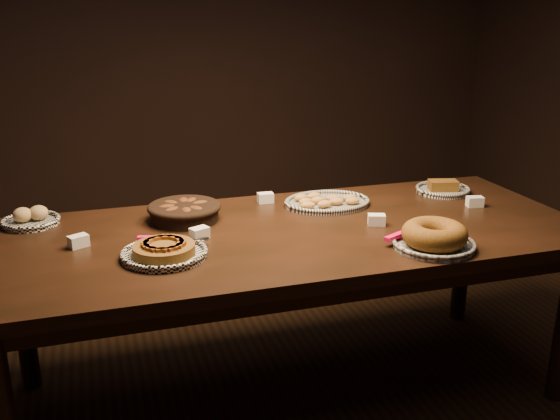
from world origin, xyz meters
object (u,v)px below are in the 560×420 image
object	(u,v)px
madeleine_platter	(326,202)
bundt_cake_plate	(434,237)
buffet_table	(290,247)
apple_tart_plate	(164,251)

from	to	relation	value
madeleine_platter	bundt_cake_plate	distance (m)	0.63
madeleine_platter	buffet_table	bearing A→B (deg)	-142.20
buffet_table	bundt_cake_plate	world-z (taller)	bundt_cake_plate
buffet_table	apple_tart_plate	xyz separation A→B (m)	(-0.52, -0.14, 0.10)
apple_tart_plate	buffet_table	bearing A→B (deg)	3.23
madeleine_platter	apple_tart_plate	bearing A→B (deg)	-160.29
buffet_table	bundt_cake_plate	bearing A→B (deg)	-37.69
madeleine_platter	bundt_cake_plate	xyz separation A→B (m)	(0.19, -0.60, 0.02)
apple_tart_plate	madeleine_platter	xyz separation A→B (m)	(0.77, 0.40, -0.01)
apple_tart_plate	madeleine_platter	size ratio (longest dim) A/B	0.87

